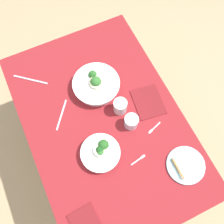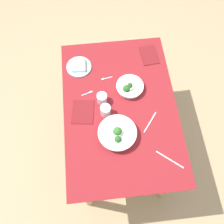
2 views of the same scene
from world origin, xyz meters
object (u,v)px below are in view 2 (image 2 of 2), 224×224
at_px(water_glass_center, 106,110).
at_px(fork_by_far_bowl, 88,93).
at_px(fork_by_near_bowl, 106,78).
at_px(table_knife_right, 150,122).
at_px(bread_side_plate, 79,67).
at_px(water_glass_side, 102,98).
at_px(napkin_folded_lower, 149,55).
at_px(broccoli_bowl_far, 117,134).
at_px(napkin_folded_upper, 83,112).
at_px(table_knife_left, 170,160).
at_px(broccoli_bowl_near, 129,87).

distance_m(water_glass_center, fork_by_far_bowl, 0.23).
distance_m(fork_by_near_bowl, table_knife_right, 0.51).
xyz_separation_m(bread_side_plate, fork_by_near_bowl, (-0.13, -0.21, -0.01)).
bearing_deg(bread_side_plate, water_glass_side, -154.46).
relative_size(fork_by_far_bowl, napkin_folded_lower, 0.47).
height_order(broccoli_bowl_far, water_glass_side, broccoli_bowl_far).
xyz_separation_m(table_knife_right, napkin_folded_upper, (0.14, 0.49, 0.00)).
bearing_deg(napkin_folded_lower, table_knife_right, 170.95).
bearing_deg(water_glass_center, table_knife_right, -109.21).
bearing_deg(napkin_folded_upper, table_knife_left, -126.87).
bearing_deg(bread_side_plate, broccoli_bowl_far, -158.99).
xyz_separation_m(broccoli_bowl_far, table_knife_left, (-0.22, -0.35, -0.03)).
bearing_deg(napkin_folded_upper, water_glass_side, -62.60).
relative_size(table_knife_right, napkin_folded_upper, 0.96).
relative_size(water_glass_side, fork_by_far_bowl, 0.88).
height_order(fork_by_near_bowl, napkin_folded_lower, napkin_folded_lower).
xyz_separation_m(broccoli_bowl_far, fork_by_far_bowl, (0.38, 0.19, -0.03)).
xyz_separation_m(broccoli_bowl_near, table_knife_right, (-0.30, -0.11, -0.03)).
bearing_deg(water_glass_center, table_knife_left, -134.85).
height_order(broccoli_bowl_far, napkin_folded_upper, broccoli_bowl_far).
height_order(broccoli_bowl_near, napkin_folded_lower, broccoli_bowl_near).
bearing_deg(broccoli_bowl_near, fork_by_far_bowl, 90.66).
relative_size(water_glass_center, fork_by_near_bowl, 0.99).
bearing_deg(bread_side_plate, napkin_folded_upper, -179.27).
distance_m(table_knife_left, table_knife_right, 0.31).
height_order(table_knife_right, napkin_folded_upper, napkin_folded_upper).
bearing_deg(table_knife_left, napkin_folded_lower, 128.89).
bearing_deg(bread_side_plate, table_knife_left, -145.41).
height_order(bread_side_plate, napkin_folded_upper, bread_side_plate).
distance_m(napkin_folded_upper, napkin_folded_lower, 0.76).
xyz_separation_m(broccoli_bowl_near, bread_side_plate, (0.25, 0.38, -0.02)).
bearing_deg(table_knife_left, water_glass_center, 174.59).
distance_m(broccoli_bowl_far, table_knife_left, 0.41).
distance_m(bread_side_plate, fork_by_near_bowl, 0.25).
bearing_deg(napkin_folded_upper, fork_by_near_bowl, -36.39).
xyz_separation_m(bread_side_plate, table_knife_right, (-0.56, -0.50, -0.01)).
relative_size(broccoli_bowl_far, water_glass_center, 3.02).
relative_size(water_glass_center, table_knife_left, 0.42).
bearing_deg(broccoli_bowl_far, fork_by_far_bowl, 26.76).
xyz_separation_m(fork_by_near_bowl, table_knife_right, (-0.42, -0.29, -0.00)).
bearing_deg(water_glass_center, fork_by_far_bowl, 33.38).
relative_size(broccoli_bowl_near, napkin_folded_upper, 1.07).
height_order(bread_side_plate, napkin_folded_lower, bread_side_plate).
xyz_separation_m(bread_side_plate, table_knife_left, (-0.85, -0.59, -0.01)).
height_order(broccoli_bowl_far, broccoli_bowl_near, broccoli_bowl_far).
height_order(broccoli_bowl_far, water_glass_center, broccoli_bowl_far).
bearing_deg(fork_by_far_bowl, broccoli_bowl_far, -81.88).
height_order(water_glass_side, napkin_folded_upper, water_glass_side).
xyz_separation_m(table_knife_left, napkin_folded_lower, (0.91, -0.01, 0.00)).
distance_m(broccoli_bowl_far, fork_by_near_bowl, 0.50).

